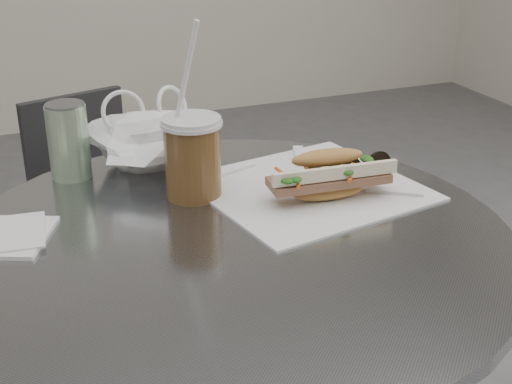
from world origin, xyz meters
name	(u,v)px	position (x,y,z in m)	size (l,w,h in m)	color
chair_far	(106,240)	(-0.03, 1.10, 0.30)	(0.36, 0.39, 0.67)	#2E2E31
sandwich_paper	(308,188)	(0.16, 0.30, 0.74)	(0.31, 0.29, 0.00)	white
banh_mi	(328,176)	(0.17, 0.25, 0.78)	(0.23, 0.10, 0.08)	tan
iced_coffee	(192,156)	(-0.01, 0.34, 0.80)	(0.09, 0.09, 0.26)	brown
sunglasses	(364,170)	(0.26, 0.30, 0.76)	(0.10, 0.03, 0.05)	black
plastic_bag	(153,143)	(-0.04, 0.46, 0.79)	(0.20, 0.15, 0.10)	white
napkin_stack	(3,236)	(-0.29, 0.30, 0.74)	(0.16, 0.16, 0.01)	white
drink_can	(68,141)	(-0.17, 0.49, 0.80)	(0.06, 0.06, 0.12)	#5B8F53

